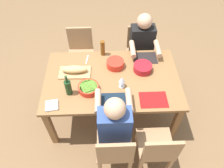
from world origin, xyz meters
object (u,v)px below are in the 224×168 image
Objects in this scene: chair_far_center at (115,151)px; serving_bowl_pasta at (143,67)px; serving_bowl_greens at (115,63)px; chair_far_left at (157,149)px; dining_table at (112,82)px; napkin_stack at (52,106)px; cutting_board at (75,72)px; chair_near_right at (81,51)px; serving_bowl_salad at (89,88)px; beer_bottle at (103,48)px; diner_far_center at (114,126)px; wine_glass at (122,80)px; wine_bottle at (68,87)px; chair_near_left at (139,49)px; bread_loaf at (74,69)px; diner_near_left at (142,46)px.

chair_far_center is 3.61× the size of serving_bowl_pasta.
chair_far_center is at bearing 87.28° from serving_bowl_greens.
dining_table is at bearing -60.90° from chair_far_left.
chair_far_left is 1.26m from napkin_stack.
napkin_stack is at bearing 66.34° from cutting_board.
serving_bowl_salad is at bearing 100.09° from chair_near_right.
chair_near_right and chair_far_left have the same top height.
cutting_board is (0.47, -0.11, 0.09)m from dining_table.
chair_near_right is 0.64m from beer_bottle.
diner_far_center reaches higher than serving_bowl_salad.
wine_glass reaches higher than napkin_stack.
dining_table is 7.67× the size of beer_bottle.
chair_near_right and chair_far_center have the same top height.
serving_bowl_greens is 0.30m from beer_bottle.
wine_bottle is (0.51, 0.22, 0.19)m from dining_table.
bread_loaf is (0.93, 0.73, 0.32)m from chair_near_left.
chair_near_left is at bearing -132.85° from wine_bottle.
dining_table is 0.50m from beer_bottle.
chair_near_right is 1.16m from serving_bowl_pasta.
bread_loaf reaches higher than napkin_stack.
wine_bottle reaches higher than chair_near_right.
serving_bowl_pasta is at bearing -86.02° from chair_far_left.
diner_near_left reaches higher than beer_bottle.
chair_near_right reaches higher than serving_bowl_pasta.
wine_bottle reaches higher than wine_glass.
beer_bottle reaches higher than chair_near_left.
serving_bowl_greens is (-0.51, 0.62, 0.31)m from chair_near_right.
chair_near_left and bread_loaf have the same top height.
dining_table is 1.41× the size of diner_near_left.
serving_bowl_pasta is 0.87m from cutting_board.
beer_bottle is (-0.36, -0.35, 0.10)m from cutting_board.
wine_bottle is at bearing 47.15° from chair_near_left.
cutting_board is (0.93, -0.94, 0.27)m from chair_far_left.
serving_bowl_greens is at bearing 56.40° from chair_near_left.
chair_far_left is at bearing 138.83° from serving_bowl_salad.
chair_far_center reaches higher than serving_bowl_pasta.
beer_bottle is at bearing -85.15° from chair_far_center.
chair_near_left is 3.86× the size of beer_bottle.
napkin_stack is (0.23, 1.23, 0.27)m from chair_near_right.
diner_far_center is at bearing 121.72° from bread_loaf.
wine_glass is at bearing 70.02° from chair_near_left.
chair_near_right is 2.12× the size of cutting_board.
chair_near_right is at bearing -59.36° from wine_glass.
wine_bottle is at bearing 22.93° from dining_table.
chair_near_right is 1.00× the size of chair_near_left.
dining_table is at bearing 54.48° from diner_near_left.
diner_far_center is 0.88m from serving_bowl_pasta.
serving_bowl_pasta is at bearing 147.26° from beer_bottle.
chair_far_left is 1.46m from beer_bottle.
wine_glass is at bearing -173.82° from serving_bowl_salad.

